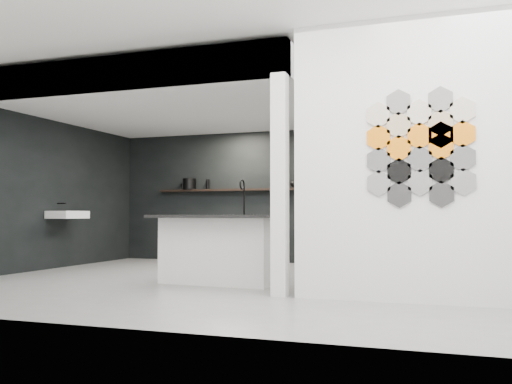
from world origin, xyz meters
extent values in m
cube|color=slate|center=(0.00, 0.00, -0.01)|extent=(7.00, 6.00, 0.01)
cube|color=silver|center=(2.23, -1.00, 1.40)|extent=(2.45, 0.15, 2.80)
cube|color=black|center=(-1.30, 2.97, 1.18)|extent=(4.40, 0.04, 2.35)
cube|color=black|center=(-3.47, 1.00, 1.18)|extent=(0.04, 4.00, 2.35)
cube|color=silver|center=(-1.30, 1.00, 2.55)|extent=(4.40, 4.00, 0.40)
cube|color=silver|center=(0.82, -1.00, 1.18)|extent=(0.16, 0.16, 2.35)
cube|color=silver|center=(-1.30, -0.92, 2.55)|extent=(4.40, 0.16, 0.40)
cube|color=silver|center=(-3.24, 0.80, 0.85)|extent=(0.40, 0.60, 0.12)
cube|color=black|center=(-1.20, 2.87, 1.30)|extent=(3.00, 0.15, 0.04)
cube|color=silver|center=(-0.20, -0.25, 0.41)|extent=(1.45, 0.62, 0.81)
cube|color=black|center=(-0.20, -0.33, 0.83)|extent=(1.66, 0.82, 0.04)
cube|color=black|center=(0.04, -0.22, 0.85)|extent=(0.45, 0.39, 0.01)
cylinder|color=black|center=(0.06, -0.03, 1.04)|extent=(0.02, 0.02, 0.38)
torus|color=black|center=(0.05, -0.09, 1.23)|extent=(0.03, 0.13, 0.13)
cylinder|color=black|center=(-2.11, 2.87, 1.42)|extent=(0.33, 0.33, 0.20)
ellipsoid|color=black|center=(-0.08, 2.87, 1.39)|extent=(0.17, 0.17, 0.14)
cylinder|color=gray|center=(0.12, 2.87, 1.38)|extent=(0.18, 0.18, 0.11)
cylinder|color=gray|center=(0.15, 2.87, 1.39)|extent=(0.11, 0.11, 0.15)
cylinder|color=black|center=(-1.74, 2.87, 1.41)|extent=(0.08, 0.08, 0.18)
cylinder|color=black|center=(-2.25, 2.87, 1.37)|extent=(0.09, 0.09, 0.10)
cylinder|color=silver|center=(1.86, -1.09, 1.16)|extent=(0.26, 0.02, 0.26)
cylinder|color=black|center=(1.86, -1.09, 1.39)|extent=(0.26, 0.02, 0.26)
cylinder|color=orange|center=(1.86, -1.09, 1.61)|extent=(0.26, 0.02, 0.26)
cylinder|color=beige|center=(1.86, -1.09, 1.84)|extent=(0.26, 0.02, 0.26)
cylinder|color=#2D2D2D|center=(2.06, -1.09, 1.05)|extent=(0.26, 0.02, 0.26)
cylinder|color=black|center=(2.06, -1.09, 1.27)|extent=(0.26, 0.02, 0.26)
cylinder|color=orange|center=(2.06, -1.09, 1.50)|extent=(0.26, 0.02, 0.26)
cylinder|color=tan|center=(2.06, -1.09, 1.73)|extent=(0.26, 0.02, 0.26)
cylinder|color=#66635E|center=(2.06, -1.09, 1.95)|extent=(0.26, 0.02, 0.26)
cylinder|color=silver|center=(2.25, -1.09, 1.16)|extent=(0.26, 0.02, 0.26)
cylinder|color=black|center=(2.25, -1.09, 1.39)|extent=(0.26, 0.02, 0.26)
cylinder|color=orange|center=(2.25, -1.09, 1.61)|extent=(0.26, 0.02, 0.26)
cylinder|color=beige|center=(2.25, -1.09, 1.84)|extent=(0.26, 0.02, 0.26)
cylinder|color=#2D2D2D|center=(2.44, -1.09, 1.05)|extent=(0.26, 0.02, 0.26)
cylinder|color=black|center=(2.44, -1.09, 1.27)|extent=(0.26, 0.02, 0.26)
cylinder|color=orange|center=(2.44, -1.09, 1.50)|extent=(0.26, 0.02, 0.26)
cylinder|color=tan|center=(2.44, -1.09, 1.73)|extent=(0.26, 0.02, 0.26)
cylinder|color=#66635E|center=(2.44, -1.09, 1.95)|extent=(0.26, 0.02, 0.26)
cylinder|color=silver|center=(2.64, -1.09, 1.16)|extent=(0.26, 0.02, 0.26)
cylinder|color=black|center=(2.64, -1.09, 1.39)|extent=(0.26, 0.02, 0.26)
cylinder|color=orange|center=(2.64, -1.09, 1.61)|extent=(0.26, 0.02, 0.26)
cylinder|color=beige|center=(2.64, -1.09, 1.84)|extent=(0.26, 0.02, 0.26)
cylinder|color=orange|center=(2.44, -1.09, 1.61)|extent=(0.26, 0.02, 0.26)
camera|label=1|loc=(2.56, -6.75, 0.86)|focal=40.00mm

